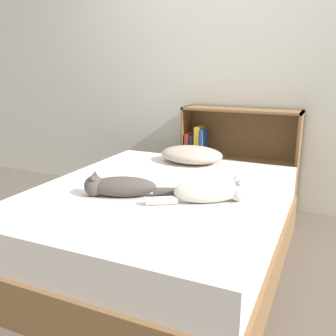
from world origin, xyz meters
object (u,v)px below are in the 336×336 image
(pillow, at_px, (192,155))
(cat_dark, at_px, (120,187))
(bookshelf, at_px, (235,157))
(bed, at_px, (159,226))
(cat_light, at_px, (212,191))

(pillow, distance_m, cat_dark, 0.91)
(bookshelf, bearing_deg, bed, -98.83)
(cat_light, relative_size, bookshelf, 0.52)
(bed, height_order, pillow, pillow)
(bed, height_order, bookshelf, bookshelf)
(bed, xyz_separation_m, cat_dark, (-0.15, -0.21, 0.31))
(cat_light, bearing_deg, cat_dark, 161.22)
(cat_dark, relative_size, bookshelf, 0.56)
(pillow, relative_size, cat_dark, 0.89)
(cat_light, xyz_separation_m, bookshelf, (-0.19, 1.26, -0.11))
(pillow, distance_m, bookshelf, 0.54)
(bed, height_order, cat_light, cat_light)
(bed, height_order, cat_dark, cat_dark)
(pillow, xyz_separation_m, bookshelf, (0.23, 0.48, -0.10))
(bed, bearing_deg, cat_light, -13.27)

